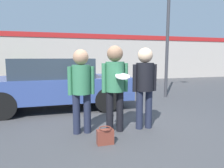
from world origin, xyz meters
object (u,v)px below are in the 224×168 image
object	(u,v)px
person_left	(81,84)
shrub	(24,74)
person_middle_with_frisbee	(115,80)
street_lamp	(173,7)
handbag	(105,136)
parked_car_near	(56,83)
person_right	(145,80)

from	to	relation	value
person_left	shrub	distance (m)	8.77
person_middle_with_frisbee	street_lamp	world-z (taller)	street_lamp
street_lamp	handbag	bearing A→B (deg)	-134.52
person_left	parked_car_near	world-z (taller)	person_left
person_middle_with_frisbee	person_right	bearing A→B (deg)	2.03
shrub	handbag	world-z (taller)	shrub
person_middle_with_frisbee	handbag	bearing A→B (deg)	-122.29
person_left	handbag	size ratio (longest dim) A/B	5.58
person_middle_with_frisbee	street_lamp	xyz separation A→B (m)	(3.20, 3.06, 2.35)
person_right	shrub	xyz separation A→B (m)	(-3.61, 8.54, -0.44)
street_lamp	handbag	world-z (taller)	street_lamp
shrub	parked_car_near	bearing A→B (deg)	-73.90
shrub	person_left	bearing A→B (deg)	-75.01
person_middle_with_frisbee	person_right	distance (m)	0.68
street_lamp	person_right	bearing A→B (deg)	-129.76
parked_car_near	handbag	distance (m)	3.09
person_left	handbag	bearing A→B (deg)	-62.96
person_left	person_middle_with_frisbee	distance (m)	0.69
parked_car_near	shrub	world-z (taller)	parked_car_near
parked_car_near	handbag	xyz separation A→B (m)	(0.81, -2.92, -0.63)
person_left	person_right	bearing A→B (deg)	-3.46
street_lamp	handbag	xyz separation A→B (m)	(-3.54, -3.60, -3.30)
shrub	handbag	bearing A→B (deg)	-74.09
street_lamp	person_middle_with_frisbee	bearing A→B (deg)	-136.28
person_left	handbag	world-z (taller)	person_left
person_left	person_middle_with_frisbee	size ratio (longest dim) A/B	0.96
person_left	person_middle_with_frisbee	world-z (taller)	person_middle_with_frisbee
handbag	person_left	bearing A→B (deg)	117.04
person_right	street_lamp	bearing A→B (deg)	50.24
person_middle_with_frisbee	handbag	world-z (taller)	person_middle_with_frisbee
person_left	handbag	distance (m)	1.14
person_right	parked_car_near	xyz separation A→B (m)	(-1.83, 2.35, -0.29)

